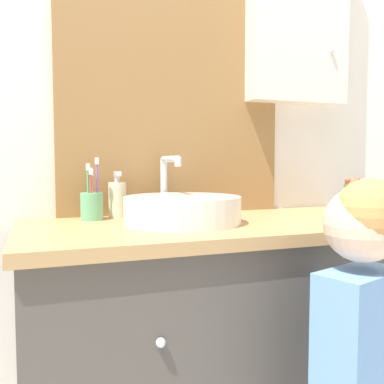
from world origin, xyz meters
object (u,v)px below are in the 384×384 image
Objects in this scene: toothbrush_holder at (92,204)px; child_figure at (358,350)px; soap_dispenser at (117,199)px; teddy_bear at (352,198)px; sink_basin at (182,209)px.

child_figure is (0.54, -0.62, -0.30)m from toothbrush_holder.
soap_dispenser reaches higher than child_figure.
teddy_bear is (0.87, -0.20, 0.01)m from toothbrush_holder.
child_figure is 0.62m from teddy_bear.
child_figure is at bearing -49.16° from toothbrush_holder.
sink_basin reaches higher than soap_dispenser.
soap_dispenser is (-0.16, 0.20, 0.02)m from sink_basin.
child_figure is at bearing -58.34° from sink_basin.
sink_basin is 0.61m from child_figure.
toothbrush_holder is at bearing 147.29° from sink_basin.
soap_dispenser is at bearing 162.72° from teddy_bear.
soap_dispenser is 1.16× the size of teddy_bear.
soap_dispenser reaches higher than teddy_bear.
toothbrush_holder is 1.29× the size of soap_dispenser.
sink_basin is at bearing -32.71° from toothbrush_holder.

